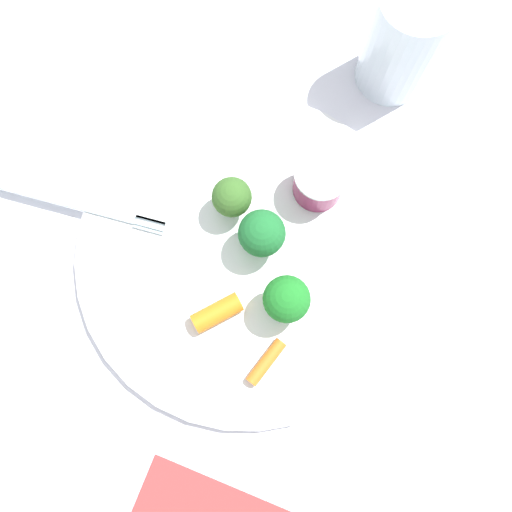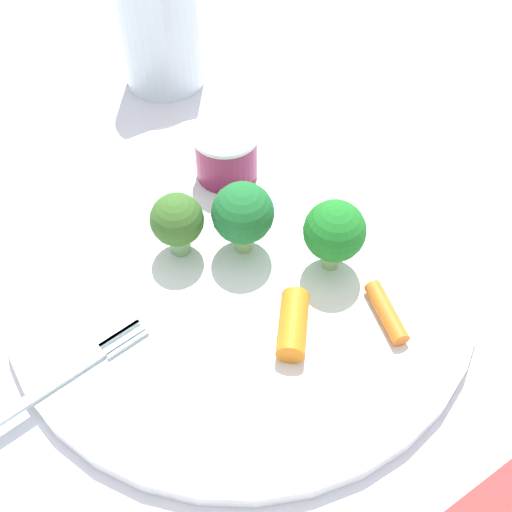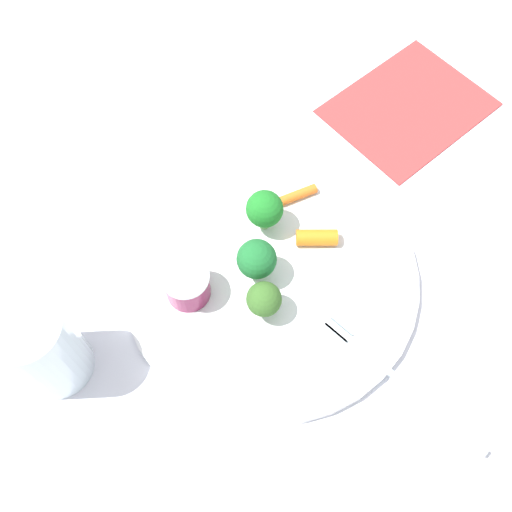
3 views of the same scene
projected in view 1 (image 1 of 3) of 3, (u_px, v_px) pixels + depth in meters
ground_plane at (247, 254)px, 0.50m from camera, size 2.40×2.40×0.00m
plate at (247, 253)px, 0.49m from camera, size 0.31×0.31×0.01m
sauce_cup at (319, 182)px, 0.48m from camera, size 0.05×0.05×0.04m
broccoli_floret_0 at (232, 198)px, 0.47m from camera, size 0.03×0.03×0.05m
broccoli_floret_1 at (262, 234)px, 0.46m from camera, size 0.04×0.04×0.05m
broccoli_floret_2 at (287, 299)px, 0.44m from camera, size 0.04×0.04×0.05m
carrot_stick_0 at (217, 313)px, 0.47m from camera, size 0.04×0.04×0.02m
carrot_stick_1 at (266, 362)px, 0.46m from camera, size 0.04×0.02×0.01m
fork at (70, 204)px, 0.50m from camera, size 0.02×0.19×0.00m
drinking_glass at (404, 42)px, 0.49m from camera, size 0.07×0.07×0.11m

